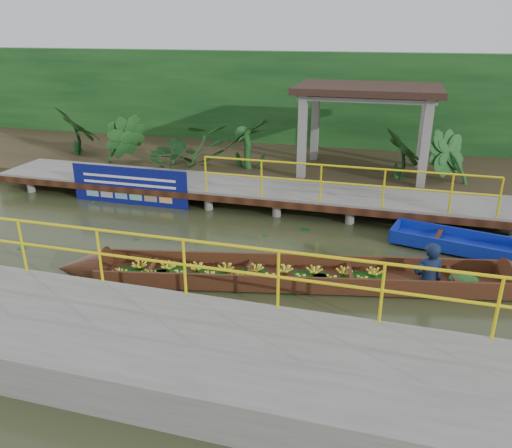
# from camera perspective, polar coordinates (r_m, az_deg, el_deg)

# --- Properties ---
(ground) EXTENTS (80.00, 80.00, 0.00)m
(ground) POSITION_cam_1_polar(r_m,az_deg,el_deg) (11.71, -5.54, -3.09)
(ground) COLOR #2A2E17
(ground) RESTS_ON ground
(land_strip) EXTENTS (30.00, 8.00, 0.45)m
(land_strip) POSITION_cam_1_polar(r_m,az_deg,el_deg) (18.42, 2.87, 6.97)
(land_strip) COLOR #302818
(land_strip) RESTS_ON ground
(far_dock) EXTENTS (16.00, 2.06, 1.66)m
(far_dock) POSITION_cam_1_polar(r_m,az_deg,el_deg) (14.56, -0.69, 4.04)
(far_dock) COLOR slate
(far_dock) RESTS_ON ground
(near_dock) EXTENTS (18.00, 2.40, 1.73)m
(near_dock) POSITION_cam_1_polar(r_m,az_deg,el_deg) (7.87, -9.88, -14.25)
(near_dock) COLOR slate
(near_dock) RESTS_ON ground
(pavilion) EXTENTS (4.40, 3.00, 3.00)m
(pavilion) POSITION_cam_1_polar(r_m,az_deg,el_deg) (16.34, 12.65, 13.88)
(pavilion) COLOR slate
(pavilion) RESTS_ON ground
(foliage_backdrop) EXTENTS (30.00, 0.80, 4.00)m
(foliage_backdrop) POSITION_cam_1_polar(r_m,az_deg,el_deg) (20.48, 4.60, 13.47)
(foliage_backdrop) COLOR #133D18
(foliage_backdrop) RESTS_ON ground
(vendor_boat) EXTENTS (10.12, 3.07, 2.16)m
(vendor_boat) POSITION_cam_1_polar(r_m,az_deg,el_deg) (10.24, 6.63, -5.49)
(vendor_boat) COLOR #35190E
(vendor_boat) RESTS_ON ground
(moored_blue_boat) EXTENTS (3.69, 1.69, 0.85)m
(moored_blue_boat) POSITION_cam_1_polar(r_m,az_deg,el_deg) (12.53, 26.13, -2.87)
(moored_blue_boat) COLOR #0E219B
(moored_blue_boat) RESTS_ON ground
(blue_banner) EXTENTS (3.65, 0.04, 1.14)m
(blue_banner) POSITION_cam_1_polar(r_m,az_deg,el_deg) (15.00, -14.27, 4.21)
(blue_banner) COLOR navy
(blue_banner) RESTS_ON ground
(tropical_plants) EXTENTS (14.44, 1.44, 1.80)m
(tropical_plants) POSITION_cam_1_polar(r_m,az_deg,el_deg) (16.36, -2.30, 9.16)
(tropical_plants) COLOR #133D18
(tropical_plants) RESTS_ON ground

